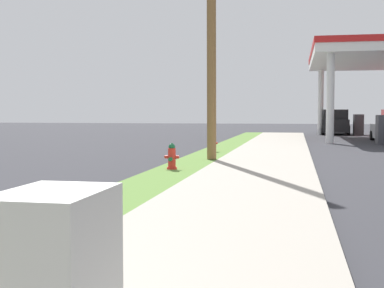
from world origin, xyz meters
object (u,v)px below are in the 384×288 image
Objects in this scene: truck_black_at_forecourt at (335,123)px; utility_pole_midground at (211,27)px; fire_hydrant_third at (213,144)px; fire_hydrant_second at (172,158)px.

utility_pole_midground is at bearing -103.11° from truck_black_at_forecourt.
utility_pole_midground is 26.60m from truck_black_at_forecourt.
utility_pole_midground reaches higher than truck_black_at_forecourt.
truck_black_at_forecourt is at bearing 76.89° from utility_pole_midground.
fire_hydrant_third is 23.06m from truck_black_at_forecourt.
fire_hydrant_third is (0.07, 7.04, 0.00)m from fire_hydrant_second.
fire_hydrant_third is 5.52m from utility_pole_midground.
fire_hydrant_second is 0.08× the size of utility_pole_midground.
truck_black_at_forecourt reaches higher than fire_hydrant_second.
fire_hydrant_third is 0.08× the size of utility_pole_midground.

